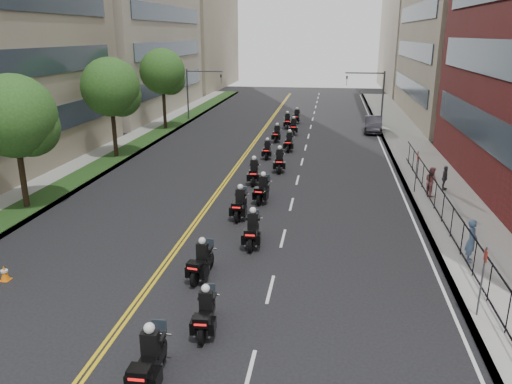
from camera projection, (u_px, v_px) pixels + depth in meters
ground at (142, 363)px, 14.71m from camera, size 160.00×160.00×0.00m
sidewalk_right at (422, 165)px, 36.56m from camera, size 4.00×90.00×0.15m
sidewalk_left at (112, 154)px, 39.94m from camera, size 4.00×90.00×0.15m
grass_strip at (122, 153)px, 39.79m from camera, size 2.00×90.00×0.04m
building_right_far at (436, 10)px, 81.25m from camera, size 15.00×28.00×26.00m
building_left_far at (179, 11)px, 87.37m from camera, size 16.00×28.00×26.00m
iron_fence at (447, 214)px, 24.20m from camera, size 0.05×28.00×1.50m
street_trees at (78, 101)px, 32.24m from camera, size 4.40×38.40×7.98m
traffic_signal_right at (374, 90)px, 51.83m from camera, size 4.09×0.20×5.60m
traffic_signal_left at (196, 87)px, 54.51m from camera, size 4.09×0.20×5.60m
motorcycle_0 at (150, 361)px, 13.63m from camera, size 0.57×2.48×1.83m
motorcycle_1 at (206, 314)px, 16.09m from camera, size 0.56×2.22×1.63m
motorcycle_2 at (201, 263)px, 19.65m from camera, size 0.68×2.28×1.68m
motorcycle_3 at (252, 231)px, 22.70m from camera, size 0.58×2.44×1.80m
motorcycle_4 at (240, 205)px, 26.16m from camera, size 0.56×2.44×1.80m
motorcycle_5 at (263, 190)px, 28.67m from camera, size 0.69×2.37×1.75m
motorcycle_6 at (254, 173)px, 32.20m from camera, size 0.67×2.43×1.80m
motorcycle_7 at (279, 161)px, 35.06m from camera, size 0.66×2.46×1.82m
motorcycle_8 at (267, 150)px, 38.73m from camera, size 0.50×2.17×1.60m
motorcycle_9 at (289, 142)px, 41.17m from camera, size 0.56×2.40×1.77m
motorcycle_10 at (277, 134)px, 44.69m from camera, size 0.53×2.28×1.69m
motorcycle_11 at (294, 127)px, 47.90m from camera, size 0.58×2.39×1.77m
motorcycle_12 at (287, 122)px, 51.01m from camera, size 0.66×2.37×1.75m
motorcycle_13 at (297, 117)px, 53.80m from camera, size 0.67×2.35×1.74m
parked_sedan at (373, 124)px, 48.95m from camera, size 2.00×4.79×1.54m
pedestrian_a at (471, 241)px, 20.69m from camera, size 0.59×0.76×1.85m
pedestrian_b at (431, 181)px, 29.19m from camera, size 0.93×1.03×1.73m
pedestrian_c at (445, 178)px, 30.35m from camera, size 0.63×0.94×1.49m
traffic_cone at (5, 273)px, 19.57m from camera, size 0.37×0.37×0.62m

